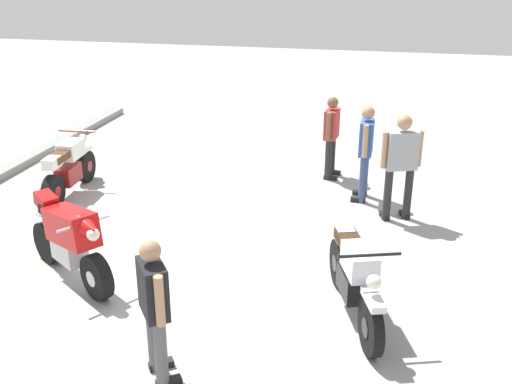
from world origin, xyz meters
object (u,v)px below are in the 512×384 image
motorcycle_silver_cruiser (355,277)px  motorcycle_cream_vintage (69,169)px  person_in_red_shirt (331,133)px  person_in_gray_shirt (401,160)px  person_in_blue_shirt (366,147)px  motorcycle_red_sportbike (70,239)px  person_in_black_shirt (154,304)px

motorcycle_silver_cruiser → motorcycle_cream_vintage: bearing=-136.8°
person_in_red_shirt → person_in_gray_shirt: person_in_gray_shirt is taller
person_in_blue_shirt → person_in_gray_shirt: bearing=128.9°
motorcycle_cream_vintage → motorcycle_red_sportbike: bearing=-154.9°
person_in_blue_shirt → motorcycle_silver_cruiser: bearing=92.9°
person_in_black_shirt → person_in_gray_shirt: bearing=27.4°
person_in_black_shirt → motorcycle_cream_vintage: bearing=92.3°
motorcycle_cream_vintage → motorcycle_silver_cruiser: (-2.77, -5.31, 0.03)m
motorcycle_red_sportbike → person_in_red_shirt: (4.74, -2.90, 0.30)m
person_in_red_shirt → person_in_blue_shirt: bearing=-48.7°
person_in_black_shirt → person_in_red_shirt: size_ratio=1.00×
motorcycle_silver_cruiser → person_in_blue_shirt: 3.79m
motorcycle_red_sportbike → person_in_blue_shirt: size_ratio=1.02×
motorcycle_cream_vintage → person_in_blue_shirt: person_in_blue_shirt is taller
motorcycle_cream_vintage → person_in_gray_shirt: bearing=-92.7°
person_in_black_shirt → person_in_gray_shirt: 5.17m
motorcycle_red_sportbike → person_in_blue_shirt: 5.20m
motorcycle_red_sportbike → person_in_black_shirt: size_ratio=1.09×
person_in_black_shirt → person_in_red_shirt: person_in_red_shirt is taller
motorcycle_cream_vintage → motorcycle_silver_cruiser: motorcycle_silver_cruiser is taller
motorcycle_cream_vintage → person_in_gray_shirt: (0.22, -5.78, 0.53)m
motorcycle_silver_cruiser → person_in_red_shirt: person_in_red_shirt is taller
person_in_blue_shirt → person_in_red_shirt: 1.23m
person_in_red_shirt → motorcycle_red_sportbike: bearing=-115.2°
person_in_blue_shirt → motorcycle_red_sportbike: bearing=47.0°
motorcycle_cream_vintage → person_in_black_shirt: bearing=-146.6°
person_in_red_shirt → person_in_black_shirt: bearing=-92.7°
motorcycle_cream_vintage → person_in_gray_shirt: size_ratio=1.11×
motorcycle_cream_vintage → person_in_gray_shirt: 5.81m
person_in_blue_shirt → person_in_gray_shirt: person_in_gray_shirt is taller
motorcycle_silver_cruiser → person_in_blue_shirt: size_ratio=1.19×
motorcycle_red_sportbike → motorcycle_silver_cruiser: bearing=33.9°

